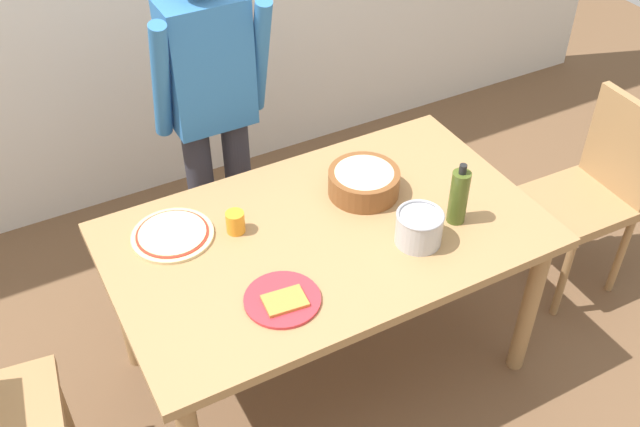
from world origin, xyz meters
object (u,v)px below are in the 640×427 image
Objects in this scene: cup_orange at (235,222)px; chair_wooden_right at (595,187)px; person_cook at (212,104)px; steel_pot at (419,227)px; popcorn_bowl at (364,180)px; plate_with_slice at (283,300)px; pizza_raw_on_board at (173,235)px; dining_table at (326,249)px; olive_oil_bottle at (459,196)px.

chair_wooden_right is at bearing -8.84° from cup_orange.
steel_pot is at bearing -67.35° from person_cook.
popcorn_bowl is 3.29× the size of cup_orange.
cup_orange is (-0.16, -0.59, -0.14)m from person_cook.
person_cook is 6.23× the size of plate_with_slice.
plate_with_slice is at bearing -66.21° from pizza_raw_on_board.
dining_table is 6.25× the size of olive_oil_bottle.
chair_wooden_right is at bearing -30.15° from person_cook.
dining_table is at bearing -80.00° from person_cook.
person_cook is 5.79× the size of popcorn_bowl.
person_cook is at bearing 100.00° from dining_table.
chair_wooden_right reaches higher than cup_orange.
dining_table is 1.68× the size of chair_wooden_right.
olive_oil_bottle is (0.46, -0.17, 0.20)m from dining_table.
person_cook is 1.10m from olive_oil_bottle.
chair_wooden_right reaches higher than pizza_raw_on_board.
popcorn_bowl is 1.61× the size of steel_pot.
chair_wooden_right is at bearing 5.34° from plate_with_slice.
steel_pot is (-0.19, -0.03, -0.05)m from olive_oil_bottle.
pizza_raw_on_board is 1.75× the size of steel_pot.
popcorn_bowl is at bearing -2.94° from cup_orange.
dining_table is 0.31m from popcorn_bowl.
pizza_raw_on_board is 1.06m from olive_oil_bottle.
pizza_raw_on_board is at bearing 154.47° from dining_table.
dining_table is 9.22× the size of steel_pot.
person_cook is at bearing 112.65° from steel_pot.
olive_oil_bottle is at bearing 9.48° from steel_pot.
plate_with_slice is at bearing -141.09° from dining_table.
steel_pot is (-1.05, -0.12, 0.29)m from chair_wooden_right.
chair_wooden_right is 1.65m from cup_orange.
popcorn_bowl is at bearing 94.58° from steel_pot.
person_cook reaches higher than popcorn_bowl.
cup_orange is at bearing 89.36° from plate_with_slice.
dining_table is 6.15× the size of plate_with_slice.
olive_oil_bottle is 1.48× the size of steel_pot.
person_cook is 1.05m from steel_pot.
pizza_raw_on_board reaches higher than dining_table.
chair_wooden_right is 11.18× the size of cup_orange.
person_cook is 5.34× the size of pizza_raw_on_board.
person_cook is at bearing 121.02° from popcorn_bowl.
plate_with_slice is at bearing -145.10° from popcorn_bowl.
dining_table is at bearing 176.16° from chair_wooden_right.
pizza_raw_on_board is at bearing 113.79° from plate_with_slice.
person_cook reaches higher than steel_pot.
plate_with_slice is 1.02× the size of olive_oil_bottle.
cup_orange is (-0.56, 0.37, -0.02)m from steel_pot.
person_cook is at bearing 122.57° from olive_oil_bottle.
olive_oil_bottle reaches higher than chair_wooden_right.
cup_orange reaches higher than plate_with_slice.
cup_orange is (-0.53, 0.03, -0.02)m from popcorn_bowl.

